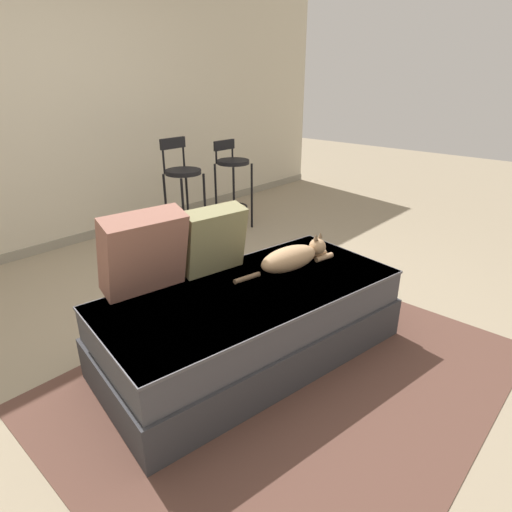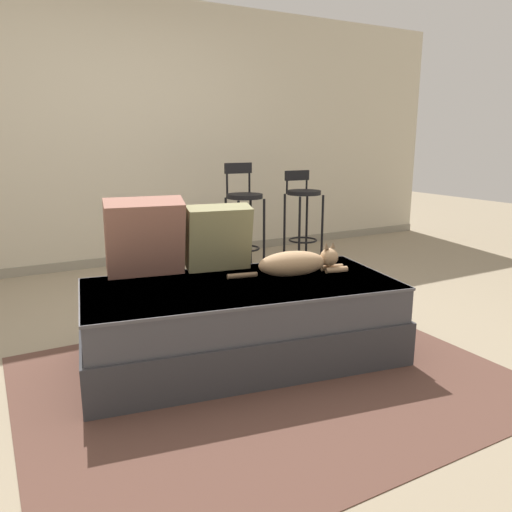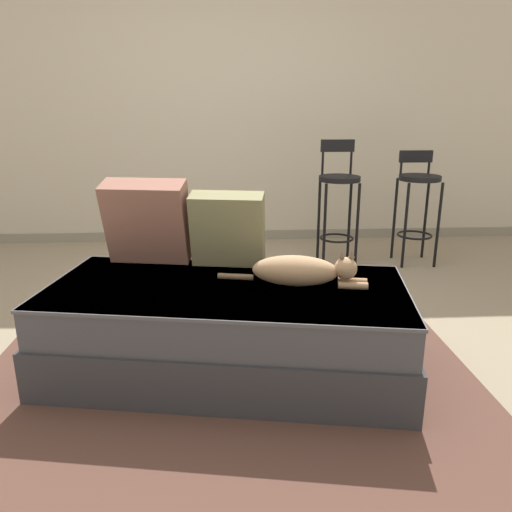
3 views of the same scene
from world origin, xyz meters
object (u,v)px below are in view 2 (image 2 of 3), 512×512
couch (242,321)px  bar_stool_near_window (244,209)px  throw_pillow_middle (218,238)px  cat (297,263)px  bar_stool_by_doorway (303,206)px  throw_pillow_corner (145,237)px

couch → bar_stool_near_window: bar_stool_near_window is taller
throw_pillow_middle → cat: throw_pillow_middle is taller
cat → bar_stool_by_doorway: 2.16m
cat → bar_stool_by_doorway: size_ratio=0.78×
throw_pillow_middle → bar_stool_near_window: size_ratio=0.41×
throw_pillow_middle → throw_pillow_corner: bearing=170.3°
couch → bar_stool_by_doorway: bearing=47.5°
bar_stool_near_window → bar_stool_by_doorway: (0.67, -0.00, -0.01)m
couch → throw_pillow_corner: bearing=137.0°
couch → bar_stool_by_doorway: size_ratio=2.01×
cat → bar_stool_near_window: bar_stool_near_window is taller
throw_pillow_middle → cat: size_ratio=0.57×
throw_pillow_corner → cat: (0.79, -0.41, -0.16)m
throw_pillow_corner → bar_stool_by_doorway: size_ratio=0.52×
bar_stool_by_doorway → bar_stool_near_window: bearing=179.9°
cat → throw_pillow_corner: bearing=152.4°
throw_pillow_middle → bar_stool_near_window: bar_stool_near_window is taller
bar_stool_near_window → couch: bearing=-118.0°
throw_pillow_corner → throw_pillow_middle: 0.45m
throw_pillow_corner → couch: bearing=-43.0°
throw_pillow_corner → bar_stool_by_doorway: (2.03, 1.35, -0.11)m
throw_pillow_middle → couch: bearing=-91.8°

